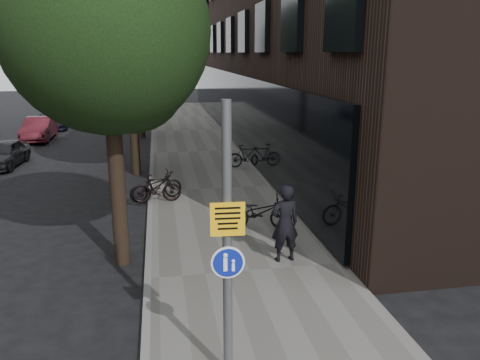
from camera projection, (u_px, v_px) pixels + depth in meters
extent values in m
cube|color=#65635E|center=(214.00, 190.00, 16.84)|extent=(4.50, 60.00, 0.12)
cube|color=slate|center=(151.00, 193.00, 16.47)|extent=(0.15, 60.00, 0.13)
cylinder|color=black|center=(119.00, 199.00, 10.74)|extent=(0.36, 0.36, 3.20)
sphere|color=black|center=(106.00, 30.00, 9.76)|extent=(4.40, 4.40, 4.40)
sphere|color=black|center=(131.00, 77.00, 10.85)|extent=(2.64, 2.64, 2.64)
cylinder|color=black|center=(134.00, 136.00, 18.81)|extent=(0.36, 0.36, 3.20)
sphere|color=black|center=(129.00, 40.00, 17.84)|extent=(5.00, 5.00, 5.00)
sphere|color=black|center=(141.00, 66.00, 18.93)|extent=(3.00, 3.00, 3.00)
cylinder|color=black|center=(141.00, 110.00, 27.37)|extent=(0.36, 0.36, 3.20)
sphere|color=black|center=(137.00, 44.00, 26.39)|extent=(5.00, 5.00, 5.00)
sphere|color=black|center=(146.00, 62.00, 27.48)|extent=(3.00, 3.00, 3.00)
cylinder|color=#595B5E|center=(227.00, 248.00, 6.55)|extent=(0.14, 0.14, 4.14)
cube|color=#E5A40C|center=(227.00, 217.00, 6.43)|extent=(0.48, 0.06, 0.48)
cylinder|color=#0D1C91|center=(227.00, 260.00, 6.60)|extent=(0.42, 0.04, 0.42)
cylinder|color=white|center=(227.00, 260.00, 6.60)|extent=(0.48, 0.04, 0.48)
imported|color=black|center=(285.00, 223.00, 10.77)|extent=(0.71, 0.51, 1.84)
imported|color=black|center=(259.00, 212.00, 12.86)|extent=(1.90, 0.94, 0.96)
imported|color=black|center=(247.00, 156.00, 19.79)|extent=(1.65, 0.61, 0.97)
imported|color=black|center=(156.00, 186.00, 15.43)|extent=(1.91, 1.23, 0.95)
imported|color=black|center=(157.00, 188.00, 15.17)|extent=(1.60, 0.53, 0.95)
imported|color=black|center=(4.00, 154.00, 20.39)|extent=(1.61, 3.50, 1.16)
imported|color=maroon|center=(39.00, 129.00, 26.56)|extent=(1.44, 3.99, 1.31)
imported|color=#1A1C30|center=(56.00, 118.00, 31.09)|extent=(2.05, 4.61, 1.31)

